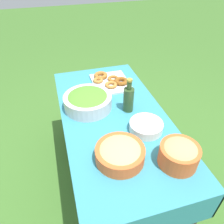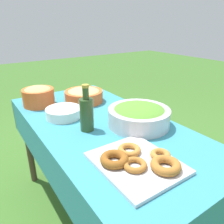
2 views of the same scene
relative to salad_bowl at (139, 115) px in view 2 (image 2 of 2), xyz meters
The scene contains 8 objects.
ground_plane 0.84m from the salad_bowl, 47.46° to the left, with size 14.00×14.00×0.00m, color #3D6B28.
picnic_table 0.27m from the salad_bowl, 47.46° to the left, with size 1.48×0.73×0.75m.
salad_bowl is the anchor object (origin of this frame).
pasta_bowl 0.54m from the salad_bowl, ahead, with size 0.28×0.28×0.10m.
donut_platter 0.39m from the salad_bowl, 139.23° to the left, with size 0.37×0.32×0.05m.
plate_stack 0.47m from the salad_bowl, 42.10° to the left, with size 0.22×0.22×0.06m.
olive_oil_bottle 0.30m from the salad_bowl, 67.57° to the left, with size 0.07×0.07×0.26m.
bread_bowl 0.75m from the salad_bowl, 30.21° to the left, with size 0.22×0.22×0.14m.
Camera 2 is at (-1.00, 0.61, 1.31)m, focal length 35.00 mm.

